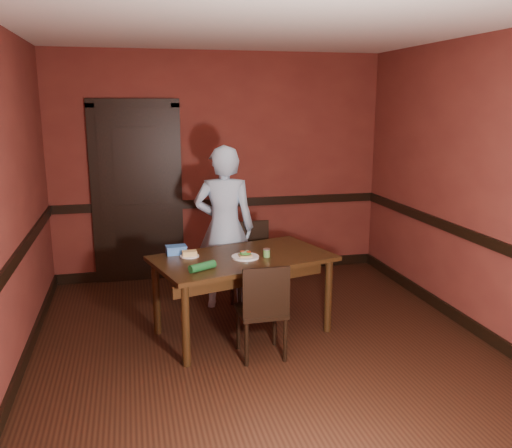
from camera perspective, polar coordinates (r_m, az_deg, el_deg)
name	(u,v)px	position (r m, az deg, el deg)	size (l,w,h in m)	color
floor	(265,350)	(4.85, 0.97, -13.11)	(4.00, 4.50, 0.01)	black
ceiling	(266,23)	(4.40, 1.11, 20.40)	(4.00, 4.50, 0.01)	beige
wall_back	(220,166)	(6.61, -3.78, 6.09)	(4.00, 0.02, 2.70)	maroon
wall_front	(396,287)	(2.38, 14.55, -6.43)	(4.00, 0.02, 2.70)	maroon
wall_left	(2,208)	(4.40, -25.15, 1.52)	(0.02, 4.50, 2.70)	maroon
wall_right	(481,189)	(5.28, 22.61, 3.45)	(0.02, 4.50, 2.70)	maroon
dado_back	(221,203)	(6.66, -3.70, 2.23)	(4.00, 0.03, 0.10)	black
dado_left	(11,267)	(4.49, -24.42, -4.10)	(0.03, 4.50, 0.10)	black
dado_right	(475,237)	(5.36, 22.07, -1.30)	(0.03, 4.50, 0.10)	black
baseboard_back	(222,268)	(6.87, -3.60, -4.68)	(4.00, 0.03, 0.12)	black
baseboard_left	(21,369)	(4.79, -23.48, -13.78)	(0.03, 4.50, 0.12)	black
baseboard_right	(467,323)	(5.61, 21.35, -9.66)	(0.03, 4.50, 0.12)	black
door	(137,191)	(6.53, -12.41, 3.44)	(1.05, 0.07, 2.20)	black
dining_table	(243,295)	(5.05, -1.42, -7.46)	(1.58, 0.89, 0.74)	black
chair_far	(253,268)	(5.57, -0.36, -4.64)	(0.42, 0.42, 0.90)	black
chair_near	(261,309)	(4.60, 0.55, -8.94)	(0.39, 0.39, 0.83)	black
person	(224,228)	(5.57, -3.35, -0.40)	(0.62, 0.41, 1.70)	#9CBDD7
sandwich_plate	(245,256)	(4.88, -1.14, -3.38)	(0.25, 0.25, 0.06)	white
sauce_jar	(267,253)	(4.91, 1.13, -3.04)	(0.07, 0.07, 0.08)	#528B3F
cheese_saucer	(190,254)	(4.96, -7.00, -3.19)	(0.17, 0.17, 0.05)	white
food_tub	(176,250)	(5.05, -8.40, -2.71)	(0.20, 0.14, 0.08)	#3873CB
wrapped_veg	(202,266)	(4.54, -5.67, -4.47)	(0.07, 0.07, 0.25)	#165122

